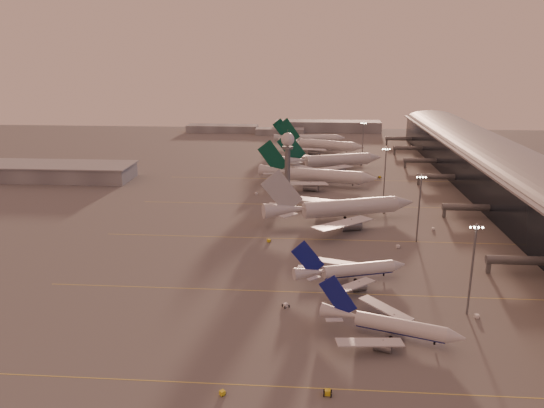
{
  "coord_description": "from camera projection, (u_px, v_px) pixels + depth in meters",
  "views": [
    {
      "loc": [
        16.17,
        -129.39,
        66.54
      ],
      "look_at": [
        0.99,
        73.74,
        7.75
      ],
      "focal_mm": 35.0,
      "sensor_mm": 36.0,
      "label": 1
    }
  ],
  "objects": [
    {
      "name": "gsv_tug_near",
      "position": [
        328.0,
        393.0,
        106.4
      ],
      "size": [
        2.49,
        4.0,
        1.12
      ],
      "color": "yellow",
      "rests_on": "ground"
    },
    {
      "name": "gsv_truck_d",
      "position": [
        256.0,
        192.0,
        255.6
      ],
      "size": [
        4.34,
        6.57,
        2.5
      ],
      "color": "white",
      "rests_on": "ground"
    },
    {
      "name": "ground",
      "position": [
        248.0,
        306.0,
        143.58
      ],
      "size": [
        700.0,
        700.0,
        0.0
      ],
      "primitive_type": "plane",
      "color": "#595656",
      "rests_on": "ground"
    },
    {
      "name": "gsv_catering_a",
      "position": [
        478.0,
        311.0,
        136.74
      ],
      "size": [
        5.14,
        2.77,
        4.05
      ],
      "color": "white",
      "rests_on": "ground"
    },
    {
      "name": "gsv_tug_hangar",
      "position": [
        380.0,
        177.0,
        288.9
      ],
      "size": [
        4.04,
        3.06,
        1.02
      ],
      "color": "yellow",
      "rests_on": "ground"
    },
    {
      "name": "taxiway_markings",
      "position": [
        347.0,
        239.0,
        195.09
      ],
      "size": [
        180.0,
        185.25,
        0.02
      ],
      "color": "#E5CF51",
      "rests_on": "ground"
    },
    {
      "name": "gsv_tug_far",
      "position": [
        306.0,
        204.0,
        238.06
      ],
      "size": [
        4.08,
        4.2,
        1.05
      ],
      "color": "white",
      "rests_on": "ground"
    },
    {
      "name": "greentail_a",
      "position": [
        317.0,
        178.0,
        271.97
      ],
      "size": [
        61.64,
        49.3,
        22.65
      ],
      "color": "silver",
      "rests_on": "ground"
    },
    {
      "name": "gsv_truck_c",
      "position": [
        270.0,
        239.0,
        191.95
      ],
      "size": [
        5.52,
        5.23,
        2.27
      ],
      "color": "yellow",
      "rests_on": "ground"
    },
    {
      "name": "mast_b",
      "position": [
        419.0,
        206.0,
        188.53
      ],
      "size": [
        3.6,
        0.56,
        25.0
      ],
      "color": "slate",
      "rests_on": "ground"
    },
    {
      "name": "distant_horizon",
      "position": [
        296.0,
        127.0,
        453.84
      ],
      "size": [
        165.0,
        37.5,
        9.0
      ],
      "color": "slate",
      "rests_on": "ground"
    },
    {
      "name": "hangar",
      "position": [
        57.0,
        171.0,
        285.11
      ],
      "size": [
        82.0,
        27.0,
        8.5
      ],
      "color": "slate",
      "rests_on": "ground"
    },
    {
      "name": "gsv_tug_mid",
      "position": [
        286.0,
        305.0,
        143.04
      ],
      "size": [
        3.84,
        4.24,
        1.04
      ],
      "color": "white",
      "rests_on": "ground"
    },
    {
      "name": "mast_c",
      "position": [
        385.0,
        172.0,
        241.59
      ],
      "size": [
        3.6,
        0.56,
        25.0
      ],
      "color": "slate",
      "rests_on": "ground"
    },
    {
      "name": "narrowbody_near",
      "position": [
        390.0,
        327.0,
        127.37
      ],
      "size": [
        34.14,
        26.78,
        13.83
      ],
      "color": "silver",
      "rests_on": "ground"
    },
    {
      "name": "gsv_catering_b",
      "position": [
        434.0,
        226.0,
        204.3
      ],
      "size": [
        4.91,
        3.44,
        3.69
      ],
      "color": "white",
      "rests_on": "ground"
    },
    {
      "name": "greentail_c",
      "position": [
        321.0,
        147.0,
        361.89
      ],
      "size": [
        59.19,
        47.01,
        22.36
      ],
      "color": "silver",
      "rests_on": "ground"
    },
    {
      "name": "gsv_truck_a",
      "position": [
        224.0,
        390.0,
        106.48
      ],
      "size": [
        5.03,
        4.98,
        2.1
      ],
      "color": "yellow",
      "rests_on": "ground"
    },
    {
      "name": "terminal",
      "position": [
        514.0,
        181.0,
        238.42
      ],
      "size": [
        57.0,
        362.0,
        23.04
      ],
      "color": "black",
      "rests_on": "ground"
    },
    {
      "name": "widebody_white",
      "position": [
        341.0,
        211.0,
        215.43
      ],
      "size": [
        62.96,
        49.63,
        23.0
      ],
      "color": "silver",
      "rests_on": "ground"
    },
    {
      "name": "mast_d",
      "position": [
        363.0,
        140.0,
        327.96
      ],
      "size": [
        3.6,
        0.56,
        25.0
      ],
      "color": "slate",
      "rests_on": "ground"
    },
    {
      "name": "greentail_b",
      "position": [
        331.0,
        163.0,
        308.81
      ],
      "size": [
        61.78,
        49.06,
        23.36
      ],
      "color": "silver",
      "rests_on": "ground"
    },
    {
      "name": "mast_a",
      "position": [
        472.0,
        266.0,
        135.62
      ],
      "size": [
        3.6,
        0.56,
        25.0
      ],
      "color": "slate",
      "rests_on": "ground"
    },
    {
      "name": "gsv_truck_b",
      "position": [
        399.0,
        245.0,
        185.89
      ],
      "size": [
        6.08,
        3.89,
        2.31
      ],
      "color": "white",
      "rests_on": "ground"
    },
    {
      "name": "greentail_d",
      "position": [
        310.0,
        140.0,
        392.07
      ],
      "size": [
        53.69,
        43.15,
        19.53
      ],
      "color": "silver",
      "rests_on": "ground"
    },
    {
      "name": "narrowbody_mid",
      "position": [
        351.0,
        272.0,
        158.79
      ],
      "size": [
        35.3,
        27.72,
        14.25
      ],
      "color": "silver",
      "rests_on": "ground"
    },
    {
      "name": "radar_tower",
      "position": [
        288.0,
        151.0,
        252.39
      ],
      "size": [
        6.4,
        6.4,
        31.1
      ],
      "color": "slate",
      "rests_on": "ground"
    }
  ]
}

